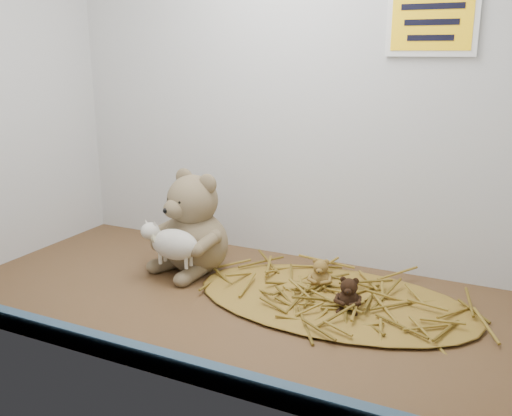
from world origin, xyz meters
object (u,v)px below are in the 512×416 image
at_px(toy_lamb, 175,244).
at_px(mini_teddy_brown, 349,292).
at_px(mini_teddy_tan, 321,272).
at_px(main_teddy, 195,222).

relative_size(toy_lamb, mini_teddy_brown, 2.16).
relative_size(toy_lamb, mini_teddy_tan, 2.24).
height_order(main_teddy, toy_lamb, main_teddy).
xyz_separation_m(toy_lamb, mini_teddy_brown, (0.39, 0.02, -0.04)).
xyz_separation_m(main_teddy, mini_teddy_tan, (0.30, 0.01, -0.07)).
xyz_separation_m(mini_teddy_tan, mini_teddy_brown, (0.09, -0.08, 0.00)).
bearing_deg(mini_teddy_brown, toy_lamb, 172.42).
xyz_separation_m(toy_lamb, mini_teddy_tan, (0.30, 0.09, -0.04)).
relative_size(mini_teddy_tan, mini_teddy_brown, 0.96).
bearing_deg(main_teddy, mini_teddy_tan, 21.86).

